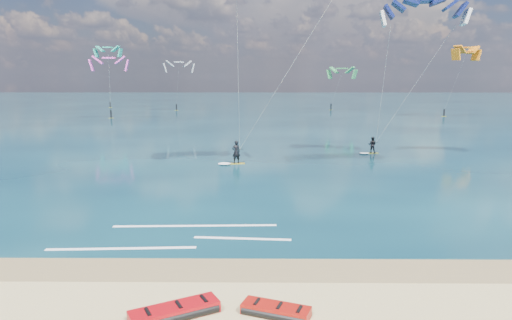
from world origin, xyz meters
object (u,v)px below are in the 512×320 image
Objects in this scene: packed_kite_left at (175,317)px; kitesurfer_far at (398,73)px; packed_kite_mid at (276,315)px; kitesurfer_main at (261,56)px.

kitesurfer_far is at bearing 34.08° from packed_kite_left.
packed_kite_mid is 31.24m from kitesurfer_far.
kitesurfer_main is (2.71, 22.01, 8.96)m from packed_kite_left.
packed_kite_left is 0.17× the size of kitesurfer_main.
kitesurfer_main is 1.17× the size of kitesurfer_far.
packed_kite_mid is at bearing -99.02° from kitesurfer_main.
packed_kite_mid is at bearing -121.19° from kitesurfer_far.
kitesurfer_far is at bearing 87.10° from packed_kite_mid.
kitesurfer_far reaches higher than packed_kite_mid.
packed_kite_left is at bearing -157.61° from packed_kite_mid.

